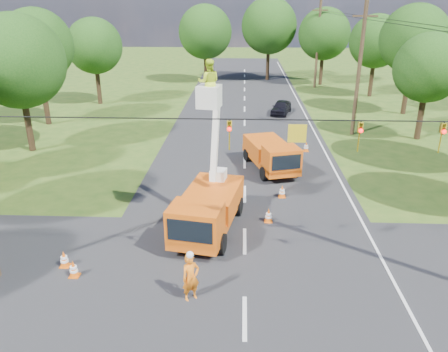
{
  "coord_description": "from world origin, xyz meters",
  "views": [
    {
      "loc": [
        -0.18,
        -11.71,
        9.86
      ],
      "look_at": [
        -0.96,
        6.25,
        2.6
      ],
      "focal_mm": 35.0,
      "sensor_mm": 36.0,
      "label": 1
    }
  ],
  "objects_px": {
    "second_truck": "(271,154)",
    "traffic_cone_4": "(74,269)",
    "tree_far_b": "(269,26)",
    "traffic_cone_7": "(306,147)",
    "bucket_truck": "(208,198)",
    "distant_car": "(281,107)",
    "pole_right_mid": "(359,68)",
    "tree_right_e": "(376,41)",
    "pole_right_far": "(318,44)",
    "tree_left_f": "(94,46)",
    "traffic_cone_3": "(282,191)",
    "tree_right_c": "(429,68)",
    "traffic_cone_2": "(269,215)",
    "tree_far_c": "(324,34)",
    "tree_left_e": "(37,45)",
    "tree_far_a": "(205,32)",
    "tree_right_d": "(414,39)",
    "traffic_cone_5": "(64,259)",
    "tree_left_d": "(17,61)",
    "ground_worker": "(191,278)"
  },
  "relations": [
    {
      "from": "traffic_cone_7",
      "to": "tree_left_f",
      "type": "height_order",
      "value": "tree_left_f"
    },
    {
      "from": "second_truck",
      "to": "tree_right_e",
      "type": "xyz_separation_m",
      "value": [
        12.18,
        23.21,
        4.76
      ]
    },
    {
      "from": "traffic_cone_5",
      "to": "tree_left_e",
      "type": "xyz_separation_m",
      "value": [
        -9.66,
        21.25,
        6.13
      ]
    },
    {
      "from": "traffic_cone_2",
      "to": "tree_left_d",
      "type": "bearing_deg",
      "value": 147.9
    },
    {
      "from": "traffic_cone_2",
      "to": "tree_left_d",
      "type": "height_order",
      "value": "tree_left_d"
    },
    {
      "from": "tree_left_e",
      "to": "tree_far_c",
      "type": "bearing_deg",
      "value": 37.25
    },
    {
      "from": "traffic_cone_2",
      "to": "tree_far_c",
      "type": "distance_m",
      "value": 38.48
    },
    {
      "from": "distant_car",
      "to": "traffic_cone_3",
      "type": "distance_m",
      "value": 18.73
    },
    {
      "from": "tree_left_e",
      "to": "tree_left_d",
      "type": "bearing_deg",
      "value": -75.58
    },
    {
      "from": "second_truck",
      "to": "traffic_cone_2",
      "type": "xyz_separation_m",
      "value": [
        -0.49,
        -6.91,
        -0.7
      ]
    },
    {
      "from": "tree_right_d",
      "to": "tree_far_a",
      "type": "bearing_deg",
      "value": 141.06
    },
    {
      "from": "ground_worker",
      "to": "pole_right_far",
      "type": "height_order",
      "value": "pole_right_far"
    },
    {
      "from": "tree_right_e",
      "to": "pole_right_far",
      "type": "bearing_deg",
      "value": 136.67
    },
    {
      "from": "tree_right_c",
      "to": "tree_far_c",
      "type": "relative_size",
      "value": 0.85
    },
    {
      "from": "traffic_cone_5",
      "to": "pole_right_mid",
      "type": "relative_size",
      "value": 0.07
    },
    {
      "from": "tree_far_c",
      "to": "tree_left_d",
      "type": "bearing_deg",
      "value": -132.22
    },
    {
      "from": "pole_right_far",
      "to": "tree_right_c",
      "type": "relative_size",
      "value": 1.28
    },
    {
      "from": "traffic_cone_3",
      "to": "tree_left_e",
      "type": "height_order",
      "value": "tree_left_e"
    },
    {
      "from": "bucket_truck",
      "to": "tree_far_c",
      "type": "xyz_separation_m",
      "value": [
        11.17,
        38.13,
        4.4
      ]
    },
    {
      "from": "traffic_cone_5",
      "to": "tree_right_e",
      "type": "bearing_deg",
      "value": 58.57
    },
    {
      "from": "bucket_truck",
      "to": "distant_car",
      "type": "xyz_separation_m",
      "value": [
        5.05,
        22.53,
        -1.04
      ]
    },
    {
      "from": "traffic_cone_3",
      "to": "tree_right_d",
      "type": "height_order",
      "value": "tree_right_d"
    },
    {
      "from": "bucket_truck",
      "to": "traffic_cone_3",
      "type": "bearing_deg",
      "value": 56.83
    },
    {
      "from": "tree_left_f",
      "to": "tree_far_b",
      "type": "distance_m",
      "value": 23.3
    },
    {
      "from": "second_truck",
      "to": "tree_right_e",
      "type": "bearing_deg",
      "value": 45.9
    },
    {
      "from": "traffic_cone_5",
      "to": "tree_far_b",
      "type": "relative_size",
      "value": 0.07
    },
    {
      "from": "tree_left_e",
      "to": "tree_far_a",
      "type": "bearing_deg",
      "value": 60.67
    },
    {
      "from": "tree_left_f",
      "to": "tree_far_c",
      "type": "relative_size",
      "value": 0.92
    },
    {
      "from": "traffic_cone_2",
      "to": "pole_right_mid",
      "type": "xyz_separation_m",
      "value": [
        7.37,
        15.12,
        4.75
      ]
    },
    {
      "from": "bucket_truck",
      "to": "tree_right_d",
      "type": "xyz_separation_m",
      "value": [
        16.47,
        23.13,
        5.01
      ]
    },
    {
      "from": "tree_left_e",
      "to": "pole_right_far",
      "type": "bearing_deg",
      "value": 35.43
    },
    {
      "from": "tree_far_b",
      "to": "traffic_cone_7",
      "type": "bearing_deg",
      "value": -87.49
    },
    {
      "from": "traffic_cone_7",
      "to": "pole_right_mid",
      "type": "distance_m",
      "value": 7.77
    },
    {
      "from": "tree_left_e",
      "to": "tree_right_d",
      "type": "xyz_separation_m",
      "value": [
        31.6,
        5.0,
        0.19
      ]
    },
    {
      "from": "second_truck",
      "to": "traffic_cone_4",
      "type": "xyz_separation_m",
      "value": [
        -8.14,
        -11.69,
        -0.7
      ]
    },
    {
      "from": "traffic_cone_4",
      "to": "tree_far_a",
      "type": "xyz_separation_m",
      "value": [
        1.52,
        42.9,
        5.83
      ]
    },
    {
      "from": "pole_right_mid",
      "to": "tree_right_e",
      "type": "relative_size",
      "value": 1.16
    },
    {
      "from": "tree_far_a",
      "to": "tree_right_e",
      "type": "bearing_deg",
      "value": -23.05
    },
    {
      "from": "distant_car",
      "to": "pole_right_far",
      "type": "bearing_deg",
      "value": 85.11
    },
    {
      "from": "pole_right_far",
      "to": "tree_far_b",
      "type": "xyz_separation_m",
      "value": [
        -5.5,
        5.0,
        1.7
      ]
    },
    {
      "from": "tree_left_f",
      "to": "pole_right_far",
      "type": "bearing_deg",
      "value": 23.23
    },
    {
      "from": "second_truck",
      "to": "traffic_cone_3",
      "type": "height_order",
      "value": "second_truck"
    },
    {
      "from": "distant_car",
      "to": "tree_far_b",
      "type": "relative_size",
      "value": 0.35
    },
    {
      "from": "traffic_cone_4",
      "to": "ground_worker",
      "type": "bearing_deg",
      "value": -13.8
    },
    {
      "from": "traffic_cone_2",
      "to": "pole_right_mid",
      "type": "distance_m",
      "value": 17.48
    },
    {
      "from": "traffic_cone_5",
      "to": "tree_right_d",
      "type": "distance_m",
      "value": 34.79
    },
    {
      "from": "tree_left_f",
      "to": "tree_right_c",
      "type": "height_order",
      "value": "tree_left_f"
    },
    {
      "from": "tree_left_d",
      "to": "tree_far_a",
      "type": "distance_m",
      "value": 29.73
    },
    {
      "from": "tree_far_a",
      "to": "tree_far_b",
      "type": "height_order",
      "value": "tree_far_b"
    },
    {
      "from": "traffic_cone_4",
      "to": "traffic_cone_5",
      "type": "height_order",
      "value": "same"
    }
  ]
}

